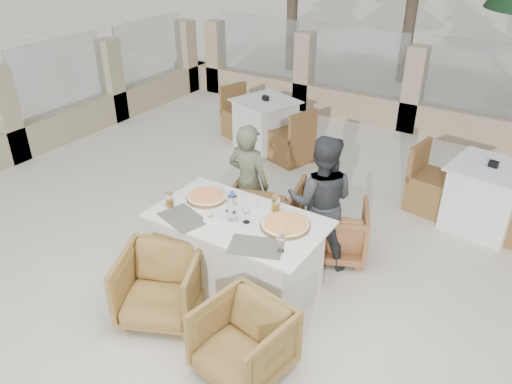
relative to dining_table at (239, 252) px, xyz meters
The scene contains 24 objects.
ground 0.41m from the dining_table, 34.85° to the left, with size 80.00×80.00×0.00m, color beige.
sand_patch 14.08m from the dining_table, 89.57° to the left, with size 30.00×16.00×0.01m, color beige.
perimeter_wall_far 4.89m from the dining_table, 88.76° to the left, with size 10.00×0.34×1.60m, color tan, non-canonical shape.
perimeter_wall_left 4.69m from the dining_table, 160.30° to the left, with size 0.34×7.00×1.60m, color tan, non-canonical shape.
dining_table is the anchor object (origin of this frame).
placemat_near_left 0.63m from the dining_table, 146.78° to the right, with size 0.45×0.30×0.00m, color #5C574F.
placemat_near_right 0.61m from the dining_table, 37.49° to the right, with size 0.45×0.30×0.00m, color #5B554E.
pizza_left 0.62m from the dining_table, 165.06° to the left, with size 0.39×0.39×0.05m, color #F65221.
pizza_right 0.61m from the dining_table, 13.47° to the left, with size 0.44×0.44×0.06m, color orange.
water_bottle 0.53m from the dining_table, 119.52° to the right, with size 0.08×0.08×0.29m, color #AAC9DF.
wine_glass_centre 0.50m from the dining_table, 158.64° to the left, with size 0.08×0.08×0.18m, color silver, non-canonical shape.
wine_glass_near 0.49m from the dining_table, 11.13° to the right, with size 0.08×0.08×0.18m, color white, non-canonical shape.
wine_glass_corner 0.79m from the dining_table, 21.89° to the right, with size 0.08×0.08×0.18m, color silver, non-canonical shape.
beer_glass_left 0.82m from the dining_table, 165.15° to the right, with size 0.07×0.07×0.14m, color orange.
beer_glass_right 0.59m from the dining_table, 53.55° to the left, with size 0.08×0.08×0.16m, color yellow.
olive_dish 0.48m from the dining_table, 139.47° to the right, with size 0.11×0.11×0.04m, color white, non-canonical shape.
armchair_far_left 0.98m from the dining_table, 105.21° to the left, with size 0.70×0.72×0.66m, color brown.
armchair_far_right 1.13m from the dining_table, 60.11° to the left, with size 0.63×0.65×0.59m, color #9C6238.
armchair_near_left 0.80m from the dining_table, 116.55° to the right, with size 0.68×0.70×0.64m, color olive.
armchair_near_right 1.06m from the dining_table, 53.87° to the right, with size 0.65×0.66×0.60m, color olive.
diner_left 0.92m from the dining_table, 117.45° to the left, with size 0.49×0.32×1.33m, color #565B42.
diner_right 0.96m from the dining_table, 59.47° to the left, with size 0.68×0.53×1.40m, color #313336.
bg_table_a 3.31m from the dining_table, 117.44° to the left, with size 1.64×0.82×0.77m, color silver, non-canonical shape.
bg_table_b 2.95m from the dining_table, 53.57° to the left, with size 1.64×0.82×0.77m, color white, non-canonical shape.
Camera 1 is at (2.11, -3.23, 3.18)m, focal length 35.00 mm.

